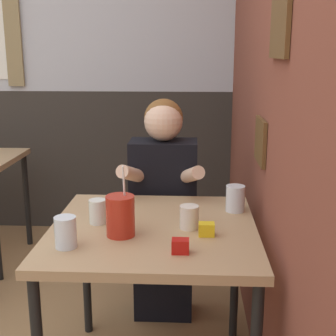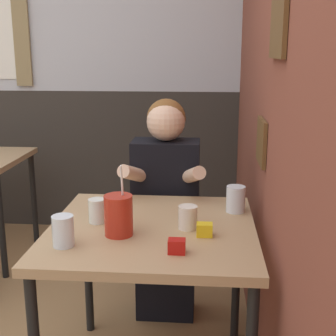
{
  "view_description": "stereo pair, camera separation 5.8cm",
  "coord_description": "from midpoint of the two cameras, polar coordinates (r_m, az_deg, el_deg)",
  "views": [
    {
      "loc": [
        1.03,
        -1.33,
        1.4
      ],
      "look_at": [
        0.94,
        0.57,
        0.92
      ],
      "focal_mm": 50.0,
      "sensor_mm": 36.0,
      "label": 1
    },
    {
      "loc": [
        1.09,
        -1.33,
        1.4
      ],
      "look_at": [
        0.94,
        0.57,
        0.92
      ],
      "focal_mm": 50.0,
      "sensor_mm": 36.0,
      "label": 2
    }
  ],
  "objects": [
    {
      "name": "back_wall",
      "position": [
        3.74,
        -14.2,
        13.01
      ],
      "size": [
        5.68,
        0.09,
        2.7
      ],
      "color": "silver",
      "rests_on": "ground_plane"
    },
    {
      "name": "person_seated",
      "position": [
        2.44,
        -1.24,
        -4.88
      ],
      "size": [
        0.42,
        0.4,
        1.17
      ],
      "color": "black",
      "rests_on": "ground_plane"
    },
    {
      "name": "glass_center",
      "position": [
        1.92,
        -9.45,
        -5.26
      ],
      "size": [
        0.07,
        0.07,
        0.1
      ],
      "color": "silver",
      "rests_on": "main_table"
    },
    {
      "name": "brick_wall_right",
      "position": [
        2.46,
        10.34,
        12.76
      ],
      "size": [
        0.08,
        4.22,
        2.7
      ],
      "color": "brown",
      "rests_on": "ground_plane"
    },
    {
      "name": "main_table",
      "position": [
        1.9,
        -2.66,
        -9.2
      ],
      "size": [
        0.82,
        0.81,
        0.72
      ],
      "color": "tan",
      "rests_on": "ground_plane"
    },
    {
      "name": "condiment_mustard",
      "position": [
        1.78,
        3.77,
        -7.48
      ],
      "size": [
        0.06,
        0.04,
        0.05
      ],
      "color": "yellow",
      "rests_on": "main_table"
    },
    {
      "name": "glass_near_pitcher",
      "position": [
        2.05,
        7.39,
        -3.71
      ],
      "size": [
        0.08,
        0.08,
        0.11
      ],
      "color": "silver",
      "rests_on": "main_table"
    },
    {
      "name": "glass_far_side",
      "position": [
        1.84,
        1.69,
        -6.0
      ],
      "size": [
        0.07,
        0.07,
        0.09
      ],
      "color": "silver",
      "rests_on": "main_table"
    },
    {
      "name": "cocktail_pitcher",
      "position": [
        1.77,
        -6.77,
        -5.8
      ],
      "size": [
        0.11,
        0.11,
        0.27
      ],
      "color": "#B22819",
      "rests_on": "main_table"
    },
    {
      "name": "condiment_ketchup",
      "position": [
        1.63,
        0.48,
        -9.51
      ],
      "size": [
        0.06,
        0.04,
        0.05
      ],
      "color": "#B7140F",
      "rests_on": "main_table"
    },
    {
      "name": "glass_by_brick",
      "position": [
        1.71,
        -13.35,
        -7.63
      ],
      "size": [
        0.08,
        0.08,
        0.11
      ],
      "color": "silver",
      "rests_on": "main_table"
    }
  ]
}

